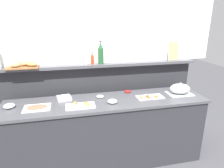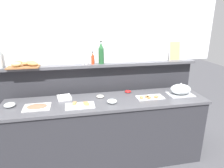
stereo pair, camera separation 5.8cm
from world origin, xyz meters
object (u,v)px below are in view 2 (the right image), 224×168
sandwich_platter_front (81,105)px  glass_bowl_large (112,101)px  wine_bottle_green (101,54)px  sandwich_platter_rear (150,97)px  glass_bowl_medium (10,105)px  condiment_bowl_red (100,96)px  hot_sauce_bottle (93,59)px  pepper_shaker (86,61)px  condiment_bowl_teal (128,91)px  salt_shaker (83,61)px  napkin_stack (64,97)px  bread_basket (26,64)px  framed_picture (175,51)px  cold_cuts_platter (37,107)px  serving_cloche (180,90)px

sandwich_platter_front → glass_bowl_large: size_ratio=2.82×
wine_bottle_green → sandwich_platter_rear: bearing=-38.0°
glass_bowl_large → wine_bottle_green: wine_bottle_green is taller
glass_bowl_medium → condiment_bowl_red: bearing=4.3°
glass_bowl_medium → condiment_bowl_red: size_ratio=1.31×
hot_sauce_bottle → pepper_shaker: 0.10m
condiment_bowl_teal → wine_bottle_green: (-0.35, 0.19, 0.52)m
pepper_shaker → glass_bowl_large: bearing=-62.5°
glass_bowl_medium → hot_sauce_bottle: size_ratio=0.74×
sandwich_platter_rear → salt_shaker: salt_shaker is taller
napkin_stack → bread_basket: bread_basket is taller
sandwich_platter_rear → glass_bowl_medium: (-1.74, 0.06, 0.01)m
sandwich_platter_front → wine_bottle_green: bearing=56.9°
bread_basket → framed_picture: framed_picture is taller
sandwich_platter_rear → hot_sauce_bottle: bearing=147.8°
sandwich_platter_front → bread_basket: bearing=141.4°
sandwich_platter_front → sandwich_platter_rear: (0.91, 0.07, 0.00)m
glass_bowl_large → napkin_stack: (-0.59, 0.27, -0.01)m
condiment_bowl_teal → pepper_shaker: pepper_shaker is taller
hot_sauce_bottle → framed_picture: bearing=1.8°
glass_bowl_large → framed_picture: bearing=26.7°
glass_bowl_large → bread_basket: bread_basket is taller
sandwich_platter_front → hot_sauce_bottle: bearing=67.1°
glass_bowl_medium → condiment_bowl_teal: glass_bowl_medium is taller
sandwich_platter_rear → glass_bowl_large: glass_bowl_large is taller
cold_cuts_platter → condiment_bowl_red: size_ratio=3.12×
condiment_bowl_red → sandwich_platter_rear: bearing=-12.7°
framed_picture → hot_sauce_bottle: bearing=-178.2°
glass_bowl_large → hot_sauce_bottle: hot_sauce_bottle is taller
cold_cuts_platter → hot_sauce_bottle: hot_sauce_bottle is taller
condiment_bowl_red → sandwich_platter_front: bearing=-141.1°
hot_sauce_bottle → pepper_shaker: (-0.09, 0.00, -0.03)m
sandwich_platter_rear → wine_bottle_green: bearing=142.0°
salt_shaker → framed_picture: bearing=1.6°
cold_cuts_platter → napkin_stack: napkin_stack is taller
pepper_shaker → condiment_bowl_teal: bearing=-18.1°
glass_bowl_large → condiment_bowl_teal: bearing=47.4°
cold_cuts_platter → serving_cloche: size_ratio=0.91×
serving_cloche → pepper_shaker: pepper_shaker is taller
serving_cloche → condiment_bowl_teal: 0.72m
condiment_bowl_teal → framed_picture: (0.79, 0.22, 0.52)m
sandwich_platter_rear → napkin_stack: 1.13m
sandwich_platter_rear → serving_cloche: 0.47m
pepper_shaker → salt_shaker: bearing=180.0°
sandwich_platter_front → salt_shaker: bearing=80.8°
condiment_bowl_red → salt_shaker: bearing=122.5°
cold_cuts_platter → glass_bowl_large: (0.90, -0.05, 0.01)m
napkin_stack → wine_bottle_green: wine_bottle_green is taller
glass_bowl_medium → napkin_stack: 0.64m
sandwich_platter_rear → glass_bowl_medium: bearing=178.0°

